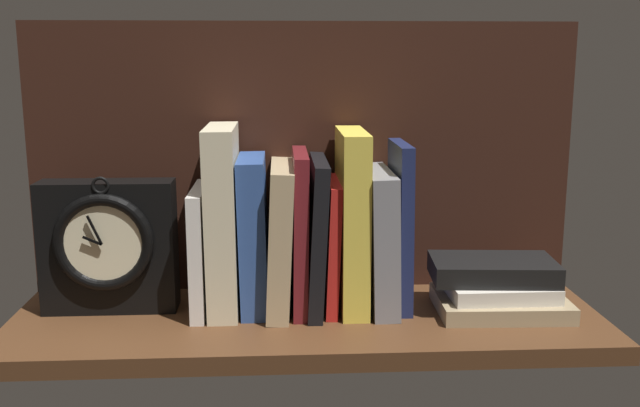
% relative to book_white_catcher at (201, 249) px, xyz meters
% --- Properties ---
extents(ground_plane, '(0.81, 0.27, 0.03)m').
position_rel_book_white_catcher_xyz_m(ground_plane, '(0.15, -0.04, -0.10)').
color(ground_plane, '#4C2D19').
extents(back_panel, '(0.81, 0.01, 0.40)m').
position_rel_book_white_catcher_xyz_m(back_panel, '(0.15, 0.09, 0.11)').
color(back_panel, black).
rests_on(back_panel, ground_plane).
extents(book_white_catcher, '(0.02, 0.15, 0.17)m').
position_rel_book_white_catcher_xyz_m(book_white_catcher, '(0.00, 0.00, 0.00)').
color(book_white_catcher, silver).
rests_on(book_white_catcher, ground_plane).
extents(book_cream_twain, '(0.04, 0.15, 0.26)m').
position_rel_book_white_catcher_xyz_m(book_cream_twain, '(0.03, 0.00, 0.04)').
color(book_cream_twain, beige).
rests_on(book_cream_twain, ground_plane).
extents(book_blue_modern, '(0.04, 0.14, 0.22)m').
position_rel_book_white_catcher_xyz_m(book_blue_modern, '(0.07, 0.00, 0.02)').
color(book_blue_modern, '#2D4C8E').
rests_on(book_blue_modern, ground_plane).
extents(book_tan_shortstories, '(0.04, 0.17, 0.21)m').
position_rel_book_white_catcher_xyz_m(book_tan_shortstories, '(0.11, 0.00, 0.02)').
color(book_tan_shortstories, tan).
rests_on(book_tan_shortstories, ground_plane).
extents(book_maroon_dawkins, '(0.02, 0.15, 0.22)m').
position_rel_book_white_catcher_xyz_m(book_maroon_dawkins, '(0.14, 0.00, 0.02)').
color(book_maroon_dawkins, maroon).
rests_on(book_maroon_dawkins, ground_plane).
extents(book_black_skeptic, '(0.03, 0.17, 0.21)m').
position_rel_book_white_catcher_xyz_m(book_black_skeptic, '(0.16, 0.00, 0.02)').
color(book_black_skeptic, black).
rests_on(book_black_skeptic, ground_plane).
extents(book_red_requiem, '(0.02, 0.14, 0.18)m').
position_rel_book_white_catcher_xyz_m(book_red_requiem, '(0.18, 0.00, 0.00)').
color(book_red_requiem, red).
rests_on(book_red_requiem, ground_plane).
extents(book_yellow_seinlanguage, '(0.04, 0.15, 0.25)m').
position_rel_book_white_catcher_xyz_m(book_yellow_seinlanguage, '(0.21, 0.00, 0.04)').
color(book_yellow_seinlanguage, gold).
rests_on(book_yellow_seinlanguage, ground_plane).
extents(book_gray_chess, '(0.04, 0.16, 0.20)m').
position_rel_book_white_catcher_xyz_m(book_gray_chess, '(0.25, 0.00, 0.01)').
color(book_gray_chess, gray).
rests_on(book_gray_chess, ground_plane).
extents(book_navy_bierce, '(0.02, 0.12, 0.23)m').
position_rel_book_white_catcher_xyz_m(book_navy_bierce, '(0.28, 0.00, 0.03)').
color(book_navy_bierce, '#192147').
rests_on(book_navy_bierce, ground_plane).
extents(framed_clock, '(0.18, 0.07, 0.20)m').
position_rel_book_white_catcher_xyz_m(framed_clock, '(-0.13, -0.01, 0.01)').
color(framed_clock, black).
rests_on(framed_clock, ground_plane).
extents(book_stack_side, '(0.19, 0.13, 0.07)m').
position_rel_book_white_catcher_xyz_m(book_stack_side, '(0.42, -0.04, -0.05)').
color(book_stack_side, '#9E8966').
rests_on(book_stack_side, ground_plane).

